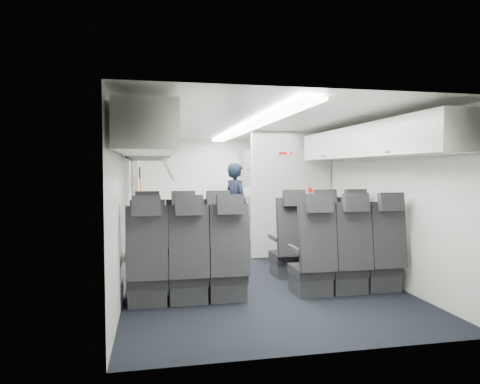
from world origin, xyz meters
name	(u,v)px	position (x,y,z in m)	size (l,w,h in m)	color
cabin_shell	(245,195)	(0.00, 0.00, 1.12)	(3.41, 6.01, 2.16)	black
seat_row_front	(254,250)	(0.00, -0.53, 0.40)	(3.33, 0.56, 1.24)	black
seat_row_mid	(271,264)	(0.00, -1.43, 0.40)	(3.33, 0.56, 1.24)	black
overhead_bin_left_rear	(147,133)	(-1.40, -2.00, 1.86)	(0.53, 1.80, 0.40)	white
overhead_bin_left_front_open	(146,152)	(-1.44, -0.25, 1.74)	(0.64, 1.70, 0.72)	#9E9E93
overhead_bin_right_rear	(410,137)	(1.40, -2.00, 1.86)	(0.53, 1.80, 0.40)	white
overhead_bin_right_front	(341,146)	(1.40, -0.25, 1.86)	(0.53, 1.70, 0.40)	white
bulkhead_partition	(291,195)	(0.98, 0.80, 1.08)	(1.40, 0.15, 2.13)	silver
galley_unit	(262,195)	(0.95, 2.72, 0.95)	(0.85, 0.52, 1.90)	#939399
boarding_door	(137,201)	(-1.64, 1.55, 0.95)	(0.12, 1.27, 1.86)	silver
flight_attendant	(236,205)	(0.21, 1.80, 0.82)	(0.60, 0.39, 1.64)	black
carry_on_bag	(150,148)	(-1.39, -0.18, 1.81)	(0.38, 0.26, 0.23)	black
papers	(246,192)	(0.40, 1.75, 1.08)	(0.22, 0.02, 0.15)	white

